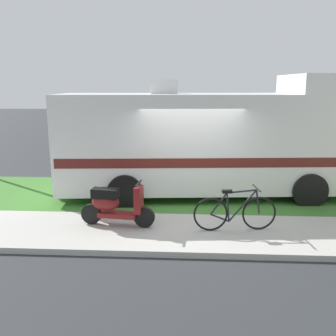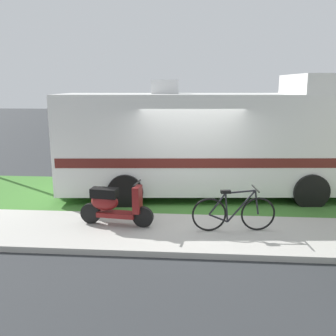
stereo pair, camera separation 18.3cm
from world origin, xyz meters
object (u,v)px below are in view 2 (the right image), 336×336
at_px(pickup_truck_near, 189,140).
at_px(motorhome_rv, 213,140).
at_px(scooter, 113,204).
at_px(bicycle, 234,213).

bearing_deg(pickup_truck_near, motorhome_rv, -79.54).
xyz_separation_m(motorhome_rv, scooter, (-2.19, -2.69, -1.00)).
height_order(motorhome_rv, bicycle, motorhome_rv).
distance_m(motorhome_rv, scooter, 3.61).
bearing_deg(bicycle, scooter, 176.88).
relative_size(bicycle, pickup_truck_near, 0.32).
distance_m(bicycle, pickup_truck_near, 6.90).
distance_m(motorhome_rv, bicycle, 3.04).
height_order(motorhome_rv, pickup_truck_near, motorhome_rv).
distance_m(scooter, pickup_truck_near, 6.84).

